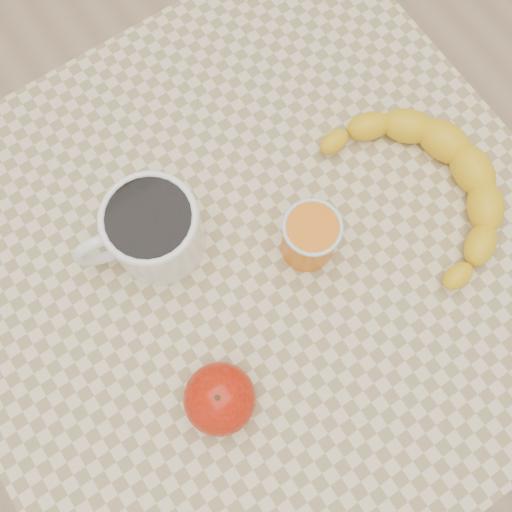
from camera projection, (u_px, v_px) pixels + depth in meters
ground at (256, 337)px, 1.47m from camera, size 3.00×3.00×0.00m
table at (256, 276)px, 0.83m from camera, size 0.80×0.80×0.75m
coffee_mug at (152, 230)px, 0.70m from camera, size 0.17×0.14×0.10m
orange_juice_glass at (310, 237)px, 0.71m from camera, size 0.07×0.07×0.09m
apple at (220, 399)px, 0.66m from camera, size 0.10×0.10×0.08m
banana at (426, 187)px, 0.75m from camera, size 0.28×0.36×0.05m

